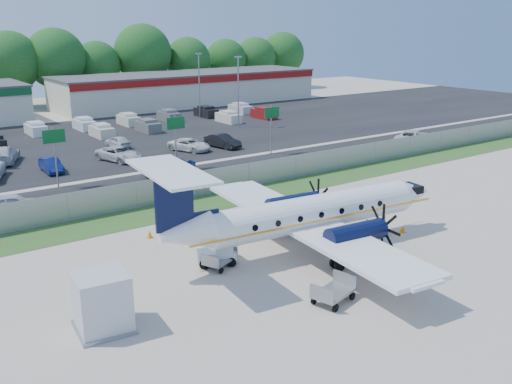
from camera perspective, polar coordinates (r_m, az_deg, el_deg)
ground at (r=34.04m, az=5.90°, el=-6.05°), size 170.00×170.00×0.00m
grass_verge at (r=43.19m, az=-4.62°, el=-1.08°), size 170.00×4.00×0.02m
access_road at (r=49.10m, az=-8.84°, el=0.94°), size 170.00×8.00×0.02m
parking_lot at (r=68.08m, az=-16.90°, el=4.76°), size 170.00×32.00×0.02m
perimeter_fence at (r=44.57m, az=-5.98°, el=0.77°), size 120.00×0.06×1.99m
building_east at (r=98.05m, az=-6.73°, el=10.28°), size 44.40×12.40×5.24m
sign_left at (r=49.04m, az=-19.51°, el=4.49°), size 1.80×0.26×5.00m
sign_mid at (r=53.03m, az=-8.03°, el=6.12°), size 1.80×0.26×5.00m
sign_right at (r=58.83m, az=1.56°, el=7.28°), size 1.80×0.26×5.00m
light_pole_ne at (r=74.27m, az=-1.79°, el=10.45°), size 0.90×0.35×9.09m
light_pole_se at (r=82.73m, az=-5.71°, el=11.00°), size 0.90×0.35×9.09m
tree_line at (r=100.53m, az=-23.33°, el=7.70°), size 112.00×6.00×14.00m
aircraft at (r=33.52m, az=5.17°, el=-2.15°), size 19.56×19.26×6.01m
pushback_tug at (r=32.36m, az=-3.83°, el=-6.16°), size 2.51×2.24×1.16m
baggage_cart_near at (r=31.80m, az=-3.63°, el=-6.75°), size 2.21×1.82×1.00m
baggage_cart_far at (r=28.23m, az=7.75°, el=-9.85°), size 2.49×1.87×1.16m
service_container at (r=26.25m, az=-15.12°, el=-10.74°), size 2.63×2.63×2.64m
cone_nose at (r=38.17m, az=14.47°, el=-3.59°), size 0.35×0.35×0.50m
cone_starboard_wing at (r=36.66m, az=-10.57°, el=-4.17°), size 0.36×0.36×0.50m
road_car_west at (r=44.34m, az=-23.06°, el=-1.93°), size 4.39×2.57×1.40m
road_car_mid at (r=51.30m, az=-8.58°, el=1.61°), size 4.87×2.63×1.57m
road_car_east at (r=66.49m, az=15.30°, el=4.61°), size 6.67×5.07×1.68m
parked_car_b at (r=55.29m, az=-19.74°, el=1.89°), size 1.49×4.01×1.31m
parked_car_c at (r=57.92m, az=-13.51°, el=3.04°), size 3.82×5.56×1.41m
parked_car_d at (r=61.25m, az=-6.67°, el=4.10°), size 3.92×5.20×1.31m
parked_car_e at (r=62.58m, az=-3.35°, el=4.45°), size 2.48×4.70×1.47m
parked_car_f at (r=60.64m, az=-23.83°, el=2.67°), size 4.30×6.08×1.64m
parked_car_g at (r=64.44m, az=-13.63°, el=4.36°), size 2.01×3.94×1.29m
far_parking_rows at (r=72.76m, az=-18.20°, el=5.35°), size 56.00×10.00×1.60m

